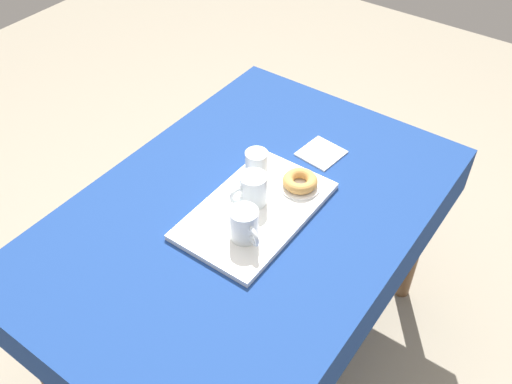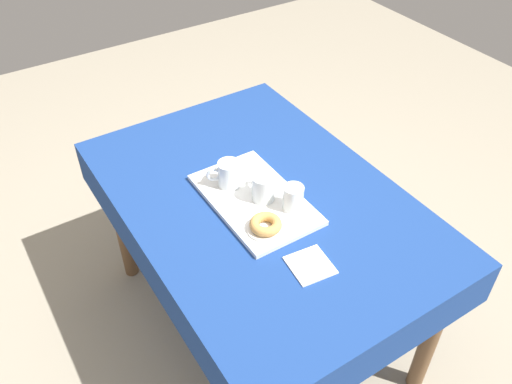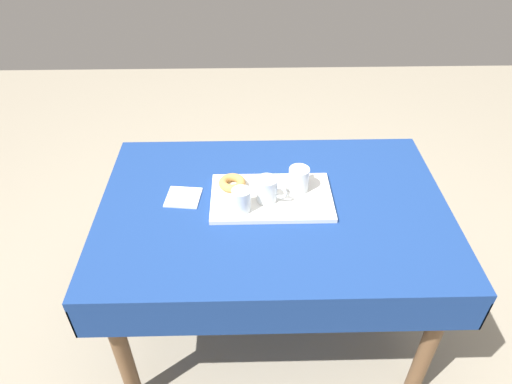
% 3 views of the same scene
% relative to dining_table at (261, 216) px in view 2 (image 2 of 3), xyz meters
% --- Properties ---
extents(ground_plane, '(6.00, 6.00, 0.00)m').
position_rel_dining_table_xyz_m(ground_plane, '(0.00, 0.00, -0.66)').
color(ground_plane, gray).
extents(dining_table, '(1.36, 0.92, 0.75)m').
position_rel_dining_table_xyz_m(dining_table, '(0.00, 0.00, 0.00)').
color(dining_table, navy).
rests_on(dining_table, ground).
extents(serving_tray, '(0.47, 0.29, 0.02)m').
position_rel_dining_table_xyz_m(serving_tray, '(0.01, -0.03, 0.10)').
color(serving_tray, white).
rests_on(serving_tray, dining_table).
extents(tea_mug_left, '(0.12, 0.08, 0.10)m').
position_rel_dining_table_xyz_m(tea_mug_left, '(0.03, -0.01, 0.16)').
color(tea_mug_left, white).
rests_on(tea_mug_left, serving_tray).
extents(tea_mug_right, '(0.08, 0.12, 0.10)m').
position_rel_dining_table_xyz_m(tea_mug_right, '(-0.10, -0.07, 0.16)').
color(tea_mug_right, white).
rests_on(tea_mug_right, serving_tray).
extents(water_glass_near, '(0.07, 0.07, 0.09)m').
position_rel_dining_table_xyz_m(water_glass_near, '(0.12, 0.05, 0.16)').
color(water_glass_near, white).
rests_on(water_glass_near, serving_tray).
extents(donut_plate_left, '(0.13, 0.13, 0.01)m').
position_rel_dining_table_xyz_m(donut_plate_left, '(0.16, -0.09, 0.12)').
color(donut_plate_left, white).
rests_on(donut_plate_left, serving_tray).
extents(sugar_donut_left, '(0.11, 0.11, 0.03)m').
position_rel_dining_table_xyz_m(sugar_donut_left, '(0.16, -0.09, 0.14)').
color(sugar_donut_left, tan).
rests_on(sugar_donut_left, donut_plate_left).
extents(paper_napkin, '(0.14, 0.14, 0.01)m').
position_rel_dining_table_xyz_m(paper_napkin, '(0.36, -0.05, 0.10)').
color(paper_napkin, white).
rests_on(paper_napkin, dining_table).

